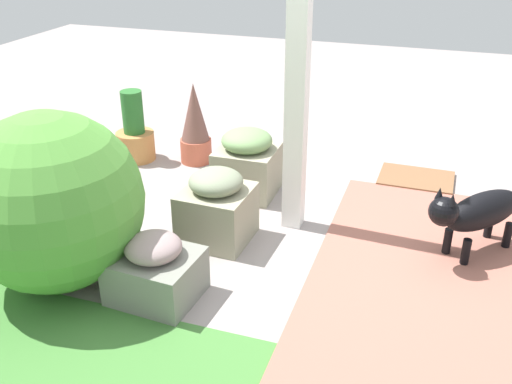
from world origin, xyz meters
TOP-DOWN VIEW (x-y plane):
  - ground_plane at (0.00, 0.00)m, footprint 12.00×12.00m
  - brick_path at (-0.93, 0.22)m, footprint 1.80×2.40m
  - porch_pillar at (0.22, -0.20)m, footprint 0.13×0.13m
  - stone_planter_nearest at (0.68, -0.55)m, footprint 0.44×0.42m
  - stone_planter_near at (0.64, 0.15)m, footprint 0.44×0.44m
  - stone_planter_mid at (0.72, 0.83)m, footprint 0.49×0.43m
  - round_shrub at (1.31, 0.86)m, footprint 1.01×1.01m
  - terracotta_pot_spiky at (1.28, -0.98)m, footprint 0.26×0.26m
  - terracotta_pot_broad at (1.89, 0.04)m, footprint 0.42×0.42m
  - terracotta_pot_tall at (1.79, -0.86)m, footprint 0.32×0.32m
  - dog at (-0.92, -0.17)m, footprint 0.60×0.66m
  - doormat at (-0.52, -1.17)m, footprint 0.57×0.43m

SIDE VIEW (x-z plane):
  - ground_plane at x=0.00m, z-range 0.00..0.00m
  - brick_path at x=-0.93m, z-range 0.00..0.02m
  - doormat at x=-0.52m, z-range 0.00..0.03m
  - stone_planter_mid at x=0.72m, z-range -0.02..0.36m
  - terracotta_pot_tall at x=1.79m, z-range -0.09..0.51m
  - stone_planter_near at x=0.64m, z-range -0.02..0.47m
  - stone_planter_nearest at x=0.68m, z-range -0.01..0.50m
  - dog at x=-0.92m, z-range 0.04..0.56m
  - terracotta_pot_broad at x=1.89m, z-range 0.06..0.56m
  - terracotta_pot_spiky at x=1.28m, z-range -0.02..0.66m
  - round_shrub at x=1.31m, z-range 0.00..1.01m
  - porch_pillar at x=0.22m, z-range 0.00..2.27m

